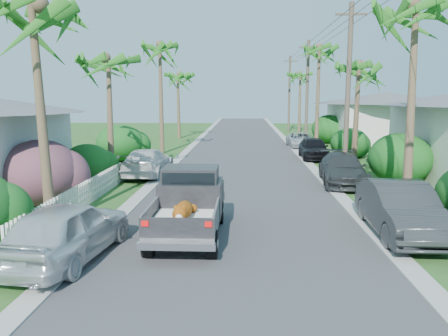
{
  "coord_description": "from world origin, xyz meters",
  "views": [
    {
      "loc": [
        0.15,
        -10.48,
        4.25
      ],
      "look_at": [
        -0.63,
        6.86,
        1.4
      ],
      "focal_mm": 35.0,
      "sensor_mm": 36.0,
      "label": 1
    }
  ],
  "objects_px": {
    "pickup_truck": "(190,201)",
    "parked_car_ln": "(67,231)",
    "palm_r_b": "(359,66)",
    "palm_l_d": "(178,74)",
    "parked_car_rn": "(400,210)",
    "parked_car_rd": "(301,140)",
    "utility_pole_c": "(307,92)",
    "parked_car_rf": "(314,148)",
    "palm_l_b": "(108,59)",
    "palm_r_a": "(418,6)",
    "house_right_far": "(385,120)",
    "parked_car_lf": "(148,163)",
    "palm_l_a": "(34,6)",
    "utility_pole_b": "(348,90)",
    "parked_car_rm": "(342,169)",
    "utility_pole_d": "(289,94)",
    "palm_r_c": "(320,48)",
    "palm_r_d": "(301,74)",
    "palm_l_c": "(160,45)"
  },
  "relations": [
    {
      "from": "palm_l_b",
      "to": "parked_car_rf",
      "type": "bearing_deg",
      "value": 32.09
    },
    {
      "from": "parked_car_rd",
      "to": "palm_r_a",
      "type": "bearing_deg",
      "value": -87.83
    },
    {
      "from": "parked_car_rf",
      "to": "utility_pole_d",
      "type": "xyz_separation_m",
      "value": [
        0.67,
        23.64,
        3.85
      ]
    },
    {
      "from": "parked_car_rm",
      "to": "palm_l_d",
      "type": "bearing_deg",
      "value": 121.35
    },
    {
      "from": "palm_l_a",
      "to": "palm_l_d",
      "type": "distance_m",
      "value": 31.01
    },
    {
      "from": "palm_l_a",
      "to": "house_right_far",
      "type": "xyz_separation_m",
      "value": [
        19.2,
        27.0,
        -4.81
      ]
    },
    {
      "from": "parked_car_rd",
      "to": "parked_car_ln",
      "type": "bearing_deg",
      "value": -111.35
    },
    {
      "from": "parked_car_lf",
      "to": "palm_l_b",
      "type": "relative_size",
      "value": 0.68
    },
    {
      "from": "palm_r_b",
      "to": "palm_r_d",
      "type": "bearing_deg",
      "value": 90.23
    },
    {
      "from": "palm_l_a",
      "to": "utility_pole_b",
      "type": "relative_size",
      "value": 0.91
    },
    {
      "from": "palm_l_b",
      "to": "utility_pole_c",
      "type": "relative_size",
      "value": 0.82
    },
    {
      "from": "palm_r_a",
      "to": "utility_pole_b",
      "type": "relative_size",
      "value": 0.97
    },
    {
      "from": "palm_l_a",
      "to": "palm_r_c",
      "type": "bearing_deg",
      "value": 61.67
    },
    {
      "from": "parked_car_lf",
      "to": "parked_car_rd",
      "type": "bearing_deg",
      "value": -123.85
    },
    {
      "from": "parked_car_ln",
      "to": "house_right_far",
      "type": "distance_m",
      "value": 34.48
    },
    {
      "from": "parked_car_ln",
      "to": "palm_r_b",
      "type": "height_order",
      "value": "palm_r_b"
    },
    {
      "from": "parked_car_ln",
      "to": "palm_l_d",
      "type": "distance_m",
      "value": 34.25
    },
    {
      "from": "parked_car_lf",
      "to": "parked_car_rm",
      "type": "bearing_deg",
      "value": 172.04
    },
    {
      "from": "parked_car_rm",
      "to": "palm_r_c",
      "type": "xyz_separation_m",
      "value": [
        1.2,
        15.19,
        7.38
      ]
    },
    {
      "from": "palm_r_a",
      "to": "house_right_far",
      "type": "xyz_separation_m",
      "value": [
        6.7,
        24.0,
        -5.3
      ]
    },
    {
      "from": "parked_car_rn",
      "to": "parked_car_lf",
      "type": "distance_m",
      "value": 13.94
    },
    {
      "from": "pickup_truck",
      "to": "palm_l_b",
      "type": "height_order",
      "value": "palm_l_b"
    },
    {
      "from": "palm_r_d",
      "to": "palm_r_b",
      "type": "bearing_deg",
      "value": -89.77
    },
    {
      "from": "palm_r_b",
      "to": "palm_l_d",
      "type": "bearing_deg",
      "value": 124.59
    },
    {
      "from": "utility_pole_b",
      "to": "parked_car_rm",
      "type": "bearing_deg",
      "value": -105.31
    },
    {
      "from": "parked_car_rf",
      "to": "parked_car_rd",
      "type": "distance_m",
      "value": 7.08
    },
    {
      "from": "parked_car_rn",
      "to": "utility_pole_c",
      "type": "xyz_separation_m",
      "value": [
        0.6,
        25.2,
        3.79
      ]
    },
    {
      "from": "parked_car_rd",
      "to": "palm_r_d",
      "type": "xyz_separation_m",
      "value": [
        1.55,
        13.56,
        6.12
      ]
    },
    {
      "from": "parked_car_lf",
      "to": "house_right_far",
      "type": "relative_size",
      "value": 0.56
    },
    {
      "from": "palm_l_a",
      "to": "utility_pole_d",
      "type": "relative_size",
      "value": 0.91
    },
    {
      "from": "parked_car_lf",
      "to": "utility_pole_c",
      "type": "xyz_separation_m",
      "value": [
        10.6,
        15.49,
        3.87
      ]
    },
    {
      "from": "palm_r_b",
      "to": "utility_pole_c",
      "type": "xyz_separation_m",
      "value": [
        -1.0,
        13.0,
        -1.35
      ]
    },
    {
      "from": "utility_pole_b",
      "to": "pickup_truck",
      "type": "bearing_deg",
      "value": -124.84
    },
    {
      "from": "palm_l_a",
      "to": "palm_r_b",
      "type": "distance_m",
      "value": 17.57
    },
    {
      "from": "parked_car_lf",
      "to": "palm_r_b",
      "type": "relative_size",
      "value": 0.7
    },
    {
      "from": "utility_pole_c",
      "to": "utility_pole_b",
      "type": "bearing_deg",
      "value": -90.0
    },
    {
      "from": "utility_pole_b",
      "to": "parked_car_rf",
      "type": "bearing_deg",
      "value": 96.0
    },
    {
      "from": "palm_l_d",
      "to": "utility_pole_d",
      "type": "height_order",
      "value": "utility_pole_d"
    },
    {
      "from": "parked_car_rf",
      "to": "palm_r_c",
      "type": "distance_m",
      "value": 10.0
    },
    {
      "from": "parked_car_rm",
      "to": "palm_l_d",
      "type": "height_order",
      "value": "palm_l_d"
    },
    {
      "from": "parked_car_ln",
      "to": "utility_pole_d",
      "type": "distance_m",
      "value": 44.05
    },
    {
      "from": "parked_car_rd",
      "to": "palm_l_d",
      "type": "bearing_deg",
      "value": 144.98
    },
    {
      "from": "palm_l_a",
      "to": "palm_r_d",
      "type": "height_order",
      "value": "palm_l_a"
    },
    {
      "from": "pickup_truck",
      "to": "parked_car_ln",
      "type": "bearing_deg",
      "value": -139.49
    },
    {
      "from": "parked_car_rn",
      "to": "palm_l_c",
      "type": "distance_m",
      "value": 23.24
    },
    {
      "from": "parked_car_rn",
      "to": "palm_r_b",
      "type": "distance_m",
      "value": 13.33
    },
    {
      "from": "parked_car_rd",
      "to": "parked_car_ln",
      "type": "relative_size",
      "value": 0.95
    },
    {
      "from": "palm_l_a",
      "to": "palm_r_a",
      "type": "bearing_deg",
      "value": 13.5
    },
    {
      "from": "palm_r_c",
      "to": "palm_l_b",
      "type": "bearing_deg",
      "value": -132.88
    },
    {
      "from": "parked_car_rm",
      "to": "utility_pole_d",
      "type": "xyz_separation_m",
      "value": [
        0.6,
        32.19,
        3.87
      ]
    }
  ]
}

